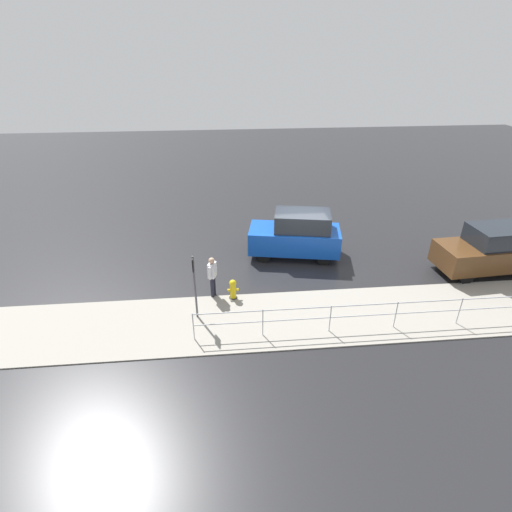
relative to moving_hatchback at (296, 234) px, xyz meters
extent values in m
plane|color=black|center=(-0.17, 0.36, -1.03)|extent=(60.00, 60.00, 0.00)
cube|color=gray|center=(-0.17, 4.56, -1.01)|extent=(24.00, 3.20, 0.04)
cube|color=blue|center=(0.09, -0.02, -0.23)|extent=(4.15, 2.41, 0.99)
cube|color=#1E232B|center=(-0.22, 0.04, 0.65)|extent=(2.58, 1.91, 0.77)
cylinder|color=black|center=(1.49, 0.44, -0.73)|extent=(0.63, 0.33, 0.60)
cylinder|color=black|center=(1.21, -0.96, -0.73)|extent=(0.63, 0.33, 0.60)
cylinder|color=black|center=(-1.04, 0.93, -0.73)|extent=(0.63, 0.33, 0.60)
cylinder|color=black|center=(-1.31, -0.47, -0.73)|extent=(0.63, 0.33, 0.60)
cube|color=#513319|center=(-7.61, 2.11, -0.25)|extent=(4.41, 2.03, 0.95)
cube|color=#1E232B|center=(-7.95, 2.08, 0.59)|extent=(2.68, 1.71, 0.73)
cylinder|color=black|center=(-6.24, 2.93, -0.73)|extent=(0.61, 0.26, 0.60)
cylinder|color=black|center=(-6.14, 1.47, -0.73)|extent=(0.61, 0.26, 0.60)
cylinder|color=black|center=(-8.97, 1.28, -0.73)|extent=(0.61, 0.26, 0.60)
cylinder|color=gold|center=(2.91, 3.16, -0.72)|extent=(0.22, 0.22, 0.62)
sphere|color=gold|center=(2.91, 3.16, -0.35)|extent=(0.26, 0.26, 0.26)
cylinder|color=gold|center=(2.75, 3.16, -0.64)|extent=(0.10, 0.09, 0.09)
cylinder|color=gold|center=(3.07, 3.16, -0.64)|extent=(0.10, 0.09, 0.09)
cylinder|color=#2D2D2D|center=(2.91, 3.16, -1.00)|extent=(0.31, 0.31, 0.06)
cube|color=silver|center=(3.64, 2.91, 0.10)|extent=(0.34, 0.42, 0.55)
sphere|color=tan|center=(3.64, 2.91, 0.48)|extent=(0.22, 0.22, 0.22)
cylinder|color=#1E1E2D|center=(3.61, 2.82, -0.60)|extent=(0.13, 0.13, 0.85)
cylinder|color=#1E1E2D|center=(3.67, 2.99, -0.60)|extent=(0.13, 0.13, 0.85)
cylinder|color=silver|center=(3.56, 2.68, 0.10)|extent=(0.09, 0.09, 0.50)
cylinder|color=silver|center=(3.72, 3.13, 0.10)|extent=(0.09, 0.09, 0.50)
cylinder|color=#B7BABF|center=(-4.50, 5.38, -0.50)|extent=(0.04, 0.04, 1.05)
cylinder|color=#B7BABF|center=(-2.31, 5.38, -0.50)|extent=(0.04, 0.04, 1.05)
cylinder|color=#B7BABF|center=(-0.13, 5.38, -0.50)|extent=(0.04, 0.04, 1.05)
cylinder|color=#B7BABF|center=(2.06, 5.38, -0.50)|extent=(0.04, 0.04, 1.05)
cylinder|color=#B7BABF|center=(4.25, 5.38, -0.50)|extent=(0.04, 0.04, 1.05)
cylinder|color=#B7BABF|center=(-1.22, 5.38, -0.03)|extent=(10.93, 0.04, 0.04)
cylinder|color=#B7BABF|center=(-1.22, 5.38, -0.45)|extent=(10.93, 0.04, 0.04)
cylinder|color=#4C4C51|center=(4.19, 4.19, 0.17)|extent=(0.07, 0.07, 2.40)
cube|color=black|center=(4.19, 4.19, 1.12)|extent=(0.04, 0.44, 0.44)
camera|label=1|loc=(3.24, 15.48, 7.35)|focal=28.00mm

